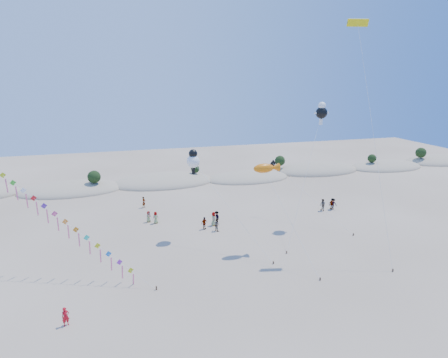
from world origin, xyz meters
TOP-DOWN VIEW (x-y plane):
  - ground at (0.00, 0.00)m, footprint 160.00×160.00m
  - dune_ridge at (1.06, 45.14)m, footprint 145.30×11.49m
  - fish_kite at (7.77, 14.75)m, footprint 3.94×9.00m
  - cartoon_kite_low at (0.76, 20.30)m, footprint 7.19×10.53m
  - cartoon_kite_high at (17.37, 20.46)m, footprint 8.93×8.83m
  - parafoil_kite at (16.98, 13.61)m, footprint 2.25×8.49m
  - dark_kite at (14.66, 22.62)m, footprint 7.04×10.76m
  - flyer_foreground at (-12.50, 5.74)m, footprint 0.67×0.56m
  - beachgoers at (8.71, 23.91)m, footprint 27.78×12.39m

SIDE VIEW (x-z plane):
  - ground at x=0.00m, z-range 0.00..0.00m
  - dune_ridge at x=1.06m, z-range -2.67..2.90m
  - flyer_foreground at x=-12.50m, z-range 0.00..1.56m
  - beachgoers at x=8.71m, z-range -0.09..1.76m
  - dark_kite at x=14.66m, z-range 1.58..9.37m
  - fish_kite at x=7.77m, z-range 4.38..14.22m
  - cartoon_kite_low at x=0.76m, z-range 4.12..14.87m
  - cartoon_kite_high at x=17.37m, z-range 6.73..22.66m
  - parafoil_kite at x=16.98m, z-range 11.37..36.04m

